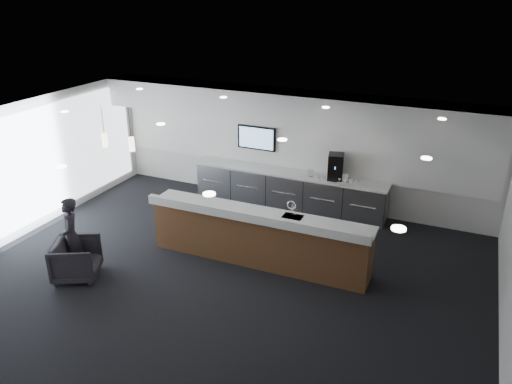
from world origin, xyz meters
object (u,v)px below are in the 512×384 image
at_px(armchair, 76,259).
at_px(lounge_guest, 71,236).
at_px(service_counter, 258,237).
at_px(coffee_machine, 336,167).

relative_size(armchair, lounge_guest, 0.54).
relative_size(service_counter, armchair, 5.49).
distance_m(service_counter, lounge_guest, 3.70).
height_order(service_counter, armchair, service_counter).
bearing_deg(coffee_machine, service_counter, -117.72).
bearing_deg(lounge_guest, service_counter, 79.01).
xyz_separation_m(coffee_machine, armchair, (-3.79, -4.84, -0.88)).
height_order(armchair, lounge_guest, lounge_guest).
relative_size(service_counter, coffee_machine, 7.43).
relative_size(service_counter, lounge_guest, 2.98).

